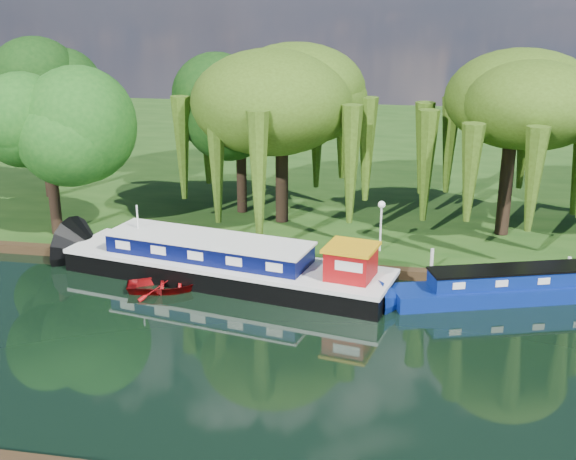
# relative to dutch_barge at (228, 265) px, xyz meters

# --- Properties ---
(ground) EXTENTS (120.00, 120.00, 0.00)m
(ground) POSITION_rel_dutch_barge_xyz_m (6.15, -6.35, -0.81)
(ground) COLOR black
(far_bank) EXTENTS (120.00, 52.00, 0.45)m
(far_bank) POSITION_rel_dutch_barge_xyz_m (6.15, 27.65, -0.58)
(far_bank) COLOR #173A0F
(far_bank) RESTS_ON ground
(dutch_barge) EXTENTS (15.80, 6.50, 3.25)m
(dutch_barge) POSITION_rel_dutch_barge_xyz_m (0.00, 0.00, 0.00)
(dutch_barge) COLOR black
(dutch_barge) RESTS_ON ground
(narrowboat) EXTENTS (10.70, 5.05, 1.56)m
(narrowboat) POSITION_rel_dutch_barge_xyz_m (12.68, 0.23, -0.25)
(narrowboat) COLOR navy
(narrowboat) RESTS_ON ground
(red_dinghy) EXTENTS (4.10, 3.45, 0.73)m
(red_dinghy) POSITION_rel_dutch_barge_xyz_m (-2.43, -1.50, -0.81)
(red_dinghy) COLOR maroon
(red_dinghy) RESTS_ON ground
(willow_left) EXTENTS (7.67, 7.67, 9.19)m
(willow_left) POSITION_rel_dutch_barge_xyz_m (0.95, 8.10, 6.32)
(willow_left) COLOR black
(willow_left) RESTS_ON far_bank
(willow_right) EXTENTS (7.09, 7.09, 8.64)m
(willow_right) POSITION_rel_dutch_barge_xyz_m (12.84, 8.01, 5.94)
(willow_right) COLOR black
(willow_right) RESTS_ON far_bank
(tree_far_left) EXTENTS (5.21, 5.21, 8.40)m
(tree_far_left) POSITION_rel_dutch_barge_xyz_m (-10.38, 3.81, 5.39)
(tree_far_left) COLOR black
(tree_far_left) RESTS_ON far_bank
(tree_far_back) EXTENTS (5.21, 5.21, 8.76)m
(tree_far_back) POSITION_rel_dutch_barge_xyz_m (-14.33, 10.61, 5.76)
(tree_far_back) COLOR black
(tree_far_back) RESTS_ON far_bank
(tree_far_mid) EXTENTS (5.06, 5.06, 8.28)m
(tree_far_mid) POSITION_rel_dutch_barge_xyz_m (-1.68, 9.48, 5.35)
(tree_far_mid) COLOR black
(tree_far_mid) RESTS_ON far_bank
(lamppost) EXTENTS (0.36, 0.36, 2.56)m
(lamppost) POSITION_rel_dutch_barge_xyz_m (6.65, 4.15, 1.61)
(lamppost) COLOR silver
(lamppost) RESTS_ON far_bank
(mooring_posts) EXTENTS (19.16, 0.16, 1.00)m
(mooring_posts) POSITION_rel_dutch_barge_xyz_m (5.65, 2.05, 0.14)
(mooring_posts) COLOR silver
(mooring_posts) RESTS_ON far_bank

